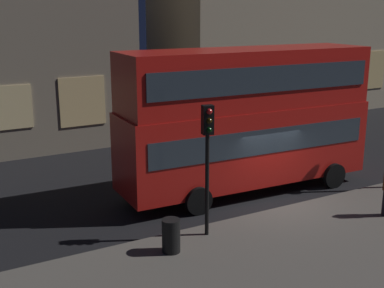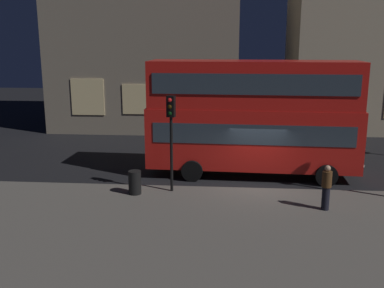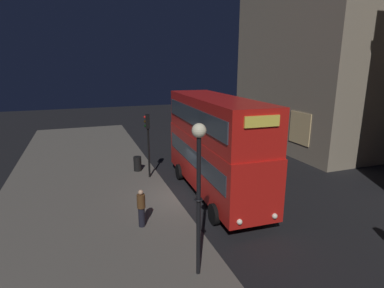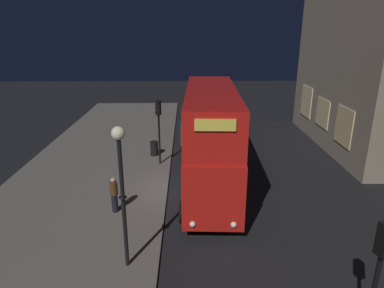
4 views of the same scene
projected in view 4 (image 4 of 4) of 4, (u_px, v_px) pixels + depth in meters
ground_plane at (176, 191)px, 18.12m from camera, size 80.00×80.00×0.00m
sidewalk_slab at (82, 190)px, 18.03m from camera, size 44.00×9.06×0.12m
double_decker_bus at (211, 136)px, 17.36m from camera, size 9.87×3.12×5.37m
traffic_light_near_kerb at (158, 119)px, 20.57m from camera, size 0.37×0.39×3.98m
traffic_light_far_side at (380, 264)px, 8.20m from camera, size 0.37×0.39×3.92m
street_lamp at (121, 172)px, 11.11m from camera, size 0.45×0.45×5.18m
pedestrian at (114, 194)px, 15.56m from camera, size 0.36×0.36×1.70m
litter_bin at (154, 148)px, 22.71m from camera, size 0.52×0.52×0.97m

